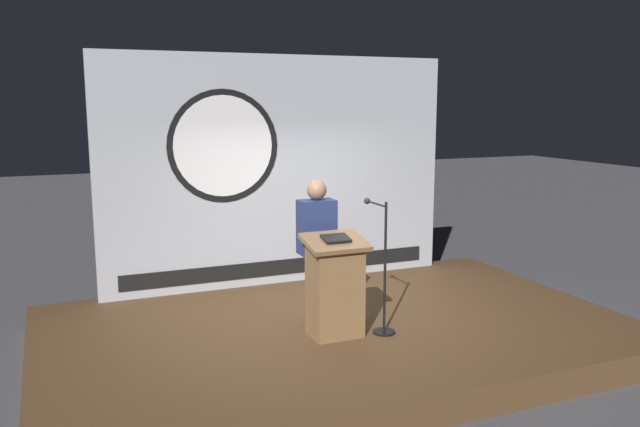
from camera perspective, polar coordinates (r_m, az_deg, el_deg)
The scene contains 6 objects.
ground_plane at distance 7.48m, azimuth 1.47°, elevation -11.74°, with size 40.00×40.00×0.00m, color #4C4C51.
stage_platform at distance 7.42m, azimuth 1.48°, elevation -10.66°, with size 6.40×4.00×0.30m, color brown.
banner_display at distance 8.70m, azimuth -3.71°, elevation 3.71°, with size 4.78×0.12×3.04m.
podium at distance 6.85m, azimuth 1.31°, elevation -6.42°, with size 0.64×0.50×1.09m.
speaker_person at distance 7.21m, azimuth -0.29°, elevation -3.25°, with size 0.40×0.26×1.60m.
microphone_stand at distance 7.00m, azimuth 5.44°, elevation -6.34°, with size 0.24×0.59×1.42m.
Camera 1 is at (-2.88, -6.33, 2.75)m, focal length 36.57 mm.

